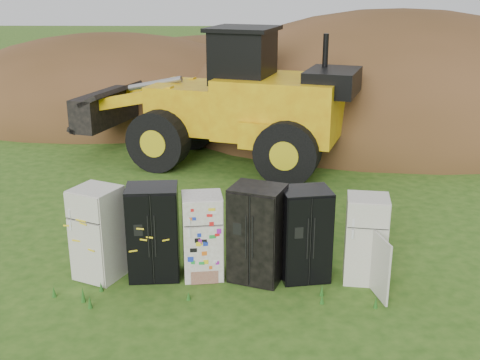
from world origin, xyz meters
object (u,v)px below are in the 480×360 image
(fridge_leftmost, at_px, (98,233))
(fridge_black_right, at_px, (305,234))
(fridge_black_side, at_px, (153,232))
(wheel_loader, at_px, (211,96))
(fridge_dark_mid, at_px, (257,233))
(fridge_sticker, at_px, (203,236))
(fridge_open_door, at_px, (366,239))

(fridge_leftmost, relative_size, fridge_black_right, 1.01)
(fridge_black_side, bearing_deg, wheel_loader, 80.52)
(fridge_leftmost, xyz_separation_m, fridge_dark_mid, (2.91, -0.03, 0.03))
(fridge_black_side, distance_m, fridge_sticker, 0.91)
(fridge_dark_mid, height_order, fridge_open_door, fridge_dark_mid)
(fridge_sticker, xyz_separation_m, fridge_open_door, (2.97, -0.08, 0.01))
(fridge_sticker, bearing_deg, wheel_loader, 84.39)
(fridge_leftmost, distance_m, wheel_loader, 7.68)
(fridge_black_side, xyz_separation_m, fridge_black_right, (2.78, -0.00, -0.02))
(fridge_sticker, distance_m, wheel_loader, 7.48)
(fridge_leftmost, xyz_separation_m, fridge_open_door, (4.89, -0.04, -0.06))
(fridge_black_side, height_order, fridge_dark_mid, fridge_dark_mid)
(fridge_black_side, relative_size, fridge_sticker, 1.10)
(fridge_leftmost, height_order, wheel_loader, wheel_loader)
(fridge_black_side, height_order, fridge_sticker, fridge_black_side)
(fridge_sticker, distance_m, fridge_dark_mid, 1.01)
(fridge_leftmost, bearing_deg, fridge_sticker, 26.04)
(fridge_black_right, xyz_separation_m, wheel_loader, (-2.19, 7.39, 1.14))
(fridge_black_right, relative_size, fridge_open_door, 1.07)
(fridge_black_right, bearing_deg, fridge_sticker, 169.52)
(fridge_leftmost, bearing_deg, wheel_loader, 102.50)
(fridge_black_side, xyz_separation_m, fridge_open_door, (3.88, -0.08, -0.07))
(fridge_leftmost, xyz_separation_m, fridge_black_right, (3.79, 0.04, -0.01))
(fridge_dark_mid, bearing_deg, fridge_open_door, 20.01)
(fridge_open_door, height_order, wheel_loader, wheel_loader)
(fridge_leftmost, height_order, fridge_black_side, fridge_black_side)
(fridge_dark_mid, xyz_separation_m, fridge_open_door, (1.98, -0.01, -0.09))
(wheel_loader, bearing_deg, fridge_black_side, -76.96)
(fridge_sticker, height_order, fridge_black_right, fridge_black_right)
(fridge_black_side, xyz_separation_m, fridge_sticker, (0.90, 0.01, -0.08))
(fridge_black_right, xyz_separation_m, fridge_open_door, (1.10, -0.07, -0.05))
(fridge_open_door, bearing_deg, fridge_dark_mid, -172.44)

